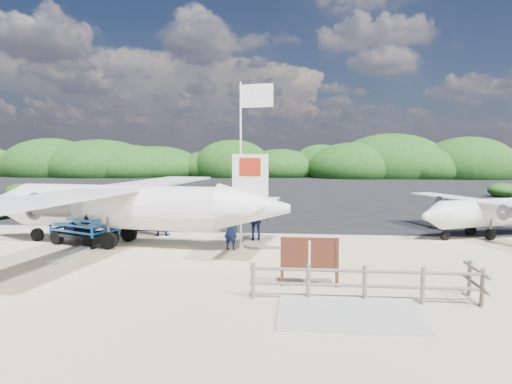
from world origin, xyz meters
TOP-DOWN VIEW (x-y plane):
  - ground at (0.00, 0.00)m, footprint 160.00×160.00m
  - asphalt_apron at (0.00, 30.00)m, footprint 90.00×50.00m
  - walkway_pad at (5.50, -6.00)m, footprint 3.50×2.50m
  - vegetation_band at (0.00, 55.00)m, footprint 124.00×8.00m
  - fence at (6.00, -5.00)m, footprint 6.40×2.00m
  - baggage_cart at (-5.06, 1.54)m, footprint 3.40×2.77m
  - flagpole at (1.86, 1.06)m, footprint 1.45×0.86m
  - signboard at (4.55, -3.69)m, footprint 1.84×0.17m
  - crew_a at (1.41, 1.13)m, footprint 0.68×0.55m
  - crew_b at (-2.44, 3.96)m, footprint 1.01×0.83m
  - crew_c at (2.27, 3.20)m, footprint 1.14×0.63m
  - aircraft_large at (9.94, 27.49)m, footprint 18.64×18.64m
  - aircraft_small at (-5.02, 31.56)m, footprint 9.58×9.58m

SIDE VIEW (x-z plane):
  - ground at x=0.00m, z-range 0.00..0.00m
  - asphalt_apron at x=0.00m, z-range -0.02..0.02m
  - walkway_pad at x=5.50m, z-range -0.05..0.05m
  - vegetation_band at x=0.00m, z-range -2.20..2.20m
  - fence at x=6.00m, z-range -0.55..0.55m
  - baggage_cart at x=-5.06m, z-range -0.74..0.74m
  - flagpole at x=1.86m, z-range -3.38..3.38m
  - signboard at x=4.55m, z-range -0.76..0.76m
  - aircraft_large at x=9.94m, z-range -2.49..2.49m
  - aircraft_small at x=-5.02m, z-range -1.30..1.30m
  - crew_a at x=1.41m, z-range 0.00..1.62m
  - crew_c at x=2.27m, z-range 0.00..1.84m
  - crew_b at x=-2.44m, z-range 0.00..1.90m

